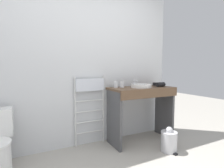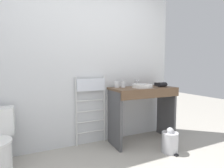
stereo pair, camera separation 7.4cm
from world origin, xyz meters
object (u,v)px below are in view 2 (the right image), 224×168
at_px(towel_radiator, 91,95).
at_px(trash_bin, 170,142).
at_px(sink_basin, 142,86).
at_px(cup_near_wall, 117,84).
at_px(cup_near_edge, 123,84).
at_px(hair_dryer, 162,85).

bearing_deg(towel_radiator, trash_bin, -38.25).
bearing_deg(sink_basin, cup_near_wall, 152.51).
relative_size(cup_near_wall, cup_near_edge, 1.01).
height_order(towel_radiator, sink_basin, towel_radiator).
bearing_deg(cup_near_edge, towel_radiator, 167.60).
distance_m(cup_near_edge, trash_bin, 1.08).
xyz_separation_m(cup_near_wall, trash_bin, (0.51, -0.65, -0.78)).
bearing_deg(trash_bin, hair_dryer, 64.45).
height_order(cup_near_edge, trash_bin, cup_near_edge).
bearing_deg(towel_radiator, hair_dryer, -14.84).
xyz_separation_m(cup_near_wall, cup_near_edge, (0.09, -0.03, -0.00)).
bearing_deg(cup_near_wall, trash_bin, -51.53).
distance_m(towel_radiator, hair_dryer, 1.17).
bearing_deg(hair_dryer, towel_radiator, 165.16).
relative_size(towel_radiator, trash_bin, 2.98).
height_order(cup_near_wall, trash_bin, cup_near_wall).
xyz_separation_m(towel_radiator, hair_dryer, (1.12, -0.30, 0.15)).
distance_m(towel_radiator, trash_bin, 1.33).
height_order(cup_near_wall, cup_near_edge, same).
bearing_deg(cup_near_edge, hair_dryer, -16.74).
distance_m(sink_basin, cup_near_edge, 0.30).
xyz_separation_m(towel_radiator, trash_bin, (0.92, -0.72, -0.62)).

